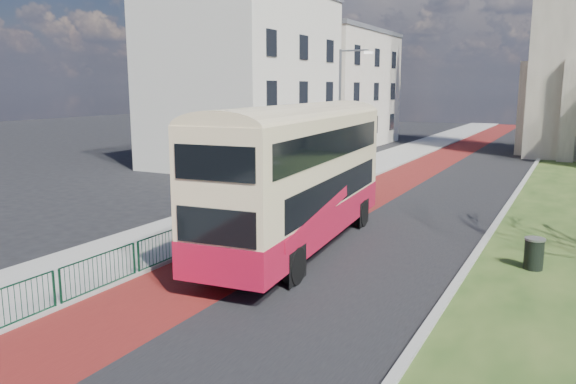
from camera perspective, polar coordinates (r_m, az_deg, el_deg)
The scene contains 12 objects.
ground at distance 18.29m, azimuth -3.63°, elevation -8.04°, with size 160.00×160.00×0.00m, color black.
road_carriageway at distance 36.07m, azimuth 15.22°, elevation 0.93°, with size 9.00×120.00×0.01m, color black.
bus_lane at distance 36.73m, azimuth 11.11°, elevation 1.27°, with size 3.40×120.00×0.01m, color #591414.
pavement_west at distance 37.96m, azimuth 5.61°, elevation 1.80°, with size 4.00×120.00×0.12m, color gray.
kerb_west at distance 37.26m, azimuth 8.46°, elevation 1.58°, with size 0.25×120.00×0.13m, color #999993.
kerb_east at distance 37.35m, azimuth 22.79°, elevation 0.88°, with size 0.25×80.00×0.13m, color #999993.
pedestrian_railing at distance 22.91m, azimuth -4.77°, elevation -2.77°, with size 0.07×24.00×1.12m.
street_block_near at distance 43.41m, azimuth -4.49°, elevation 11.47°, with size 10.30×14.30×13.00m.
street_block_far at distance 57.60m, azimuth 4.15°, elevation 10.51°, with size 10.30×16.30×11.50m.
streetlamp at distance 35.44m, azimuth 5.50°, elevation 8.55°, with size 2.13×0.18×8.00m.
bus at distance 20.18m, azimuth 1.11°, elevation 2.15°, with size 3.88×12.24×5.03m.
litter_bin at distance 19.85m, azimuth 23.71°, elevation -5.74°, with size 0.84×0.84×1.04m.
Camera 1 is at (9.05, -14.78, 5.85)m, focal length 35.00 mm.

